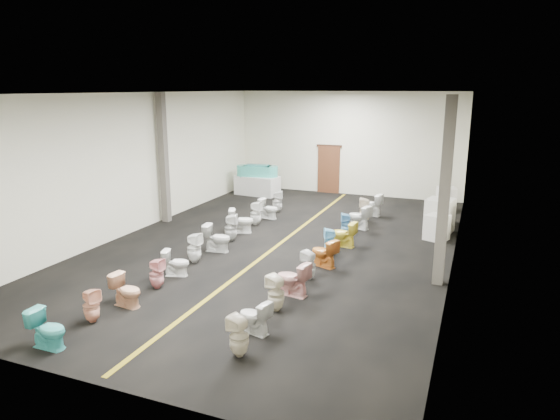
{
  "coord_description": "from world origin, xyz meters",
  "views": [
    {
      "loc": [
        5.4,
        -13.51,
        4.65
      ],
      "look_at": [
        -0.39,
        1.0,
        0.8
      ],
      "focal_mm": 32.0,
      "sensor_mm": 36.0,
      "label": 1
    }
  ],
  "objects_px": {
    "toilet_left_11": "(277,202)",
    "toilet_right_9": "(359,217)",
    "appliance_crate_b": "(440,216)",
    "toilet_right_1": "(254,317)",
    "toilet_right_3": "(293,279)",
    "toilet_right_8": "(346,225)",
    "toilet_left_6": "(217,238)",
    "toilet_right_10": "(365,210)",
    "appliance_crate_d": "(446,200)",
    "toilet_right_4": "(309,265)",
    "toilet_left_1": "(91,306)",
    "toilet_left_10": "(269,209)",
    "toilet_left_2": "(127,290)",
    "toilet_right_2": "(276,293)",
    "toilet_left_3": "(157,274)",
    "display_table": "(257,185)",
    "toilet_left_7": "(231,228)",
    "toilet_right_0": "(239,336)",
    "toilet_left_9": "(256,213)",
    "toilet_left_0": "(48,329)",
    "toilet_right_11": "(371,205)",
    "appliance_crate_a": "(437,227)",
    "toilet_left_8": "(241,221)",
    "toilet_left_5": "(194,248)",
    "appliance_crate_c": "(442,212)",
    "toilet_right_6": "(330,242)",
    "toilet_right_7": "(344,234)",
    "toilet_left_4": "(176,263)",
    "bathtub": "(257,171)"
  },
  "relations": [
    {
      "from": "appliance_crate_a",
      "to": "appliance_crate_b",
      "type": "height_order",
      "value": "appliance_crate_b"
    },
    {
      "from": "toilet_left_0",
      "to": "toilet_right_7",
      "type": "xyz_separation_m",
      "value": [
        3.47,
        7.85,
        0.02
      ]
    },
    {
      "from": "toilet_right_4",
      "to": "toilet_right_2",
      "type": "bearing_deg",
      "value": 19.71
    },
    {
      "from": "toilet_left_0",
      "to": "toilet_left_9",
      "type": "relative_size",
      "value": 0.87
    },
    {
      "from": "toilet_right_0",
      "to": "toilet_right_3",
      "type": "distance_m",
      "value": 2.86
    },
    {
      "from": "toilet_left_1",
      "to": "toilet_left_10",
      "type": "bearing_deg",
      "value": 14.54
    },
    {
      "from": "toilet_left_11",
      "to": "toilet_right_0",
      "type": "xyz_separation_m",
      "value": [
        3.34,
        -10.02,
        -0.03
      ]
    },
    {
      "from": "appliance_crate_d",
      "to": "toilet_right_1",
      "type": "distance_m",
      "value": 11.99
    },
    {
      "from": "appliance_crate_d",
      "to": "toilet_left_4",
      "type": "distance_m",
      "value": 11.26
    },
    {
      "from": "toilet_left_4",
      "to": "toilet_left_2",
      "type": "bearing_deg",
      "value": 164.44
    },
    {
      "from": "appliance_crate_c",
      "to": "toilet_right_8",
      "type": "height_order",
      "value": "appliance_crate_c"
    },
    {
      "from": "bathtub",
      "to": "toilet_right_0",
      "type": "distance_m",
      "value": 13.79
    },
    {
      "from": "toilet_left_11",
      "to": "toilet_right_9",
      "type": "bearing_deg",
      "value": -123.69
    },
    {
      "from": "bathtub",
      "to": "toilet_right_8",
      "type": "relative_size",
      "value": 2.48
    },
    {
      "from": "toilet_right_6",
      "to": "toilet_right_8",
      "type": "height_order",
      "value": "toilet_right_6"
    },
    {
      "from": "toilet_left_1",
      "to": "toilet_right_10",
      "type": "xyz_separation_m",
      "value": [
        3.45,
        9.8,
        0.07
      ]
    },
    {
      "from": "toilet_right_6",
      "to": "toilet_left_2",
      "type": "bearing_deg",
      "value": -56.4
    },
    {
      "from": "bathtub",
      "to": "toilet_left_6",
      "type": "xyz_separation_m",
      "value": [
        2.18,
        -7.65,
        -0.67
      ]
    },
    {
      "from": "toilet_right_11",
      "to": "toilet_right_8",
      "type": "bearing_deg",
      "value": 9.13
    },
    {
      "from": "toilet_left_0",
      "to": "toilet_right_7",
      "type": "height_order",
      "value": "toilet_right_7"
    },
    {
      "from": "toilet_right_2",
      "to": "toilet_left_3",
      "type": "bearing_deg",
      "value": -69.45
    },
    {
      "from": "toilet_left_7",
      "to": "toilet_right_3",
      "type": "xyz_separation_m",
      "value": [
        3.23,
        -3.2,
        -0.02
      ]
    },
    {
      "from": "appliance_crate_b",
      "to": "toilet_left_4",
      "type": "relative_size",
      "value": 1.65
    },
    {
      "from": "toilet_right_0",
      "to": "toilet_right_2",
      "type": "bearing_deg",
      "value": -162.69
    },
    {
      "from": "appliance_crate_a",
      "to": "toilet_left_8",
      "type": "height_order",
      "value": "toilet_left_8"
    },
    {
      "from": "toilet_left_9",
      "to": "toilet_right_9",
      "type": "xyz_separation_m",
      "value": [
        3.41,
        0.92,
        -0.01
      ]
    },
    {
      "from": "display_table",
      "to": "toilet_left_0",
      "type": "xyz_separation_m",
      "value": [
        2.0,
        -13.7,
        -0.05
      ]
    },
    {
      "from": "toilet_left_11",
      "to": "toilet_right_6",
      "type": "bearing_deg",
      "value": -157.26
    },
    {
      "from": "toilet_left_6",
      "to": "toilet_right_10",
      "type": "height_order",
      "value": "toilet_right_10"
    },
    {
      "from": "toilet_right_11",
      "to": "toilet_left_3",
      "type": "bearing_deg",
      "value": -7.49
    },
    {
      "from": "toilet_left_6",
      "to": "toilet_right_7",
      "type": "bearing_deg",
      "value": -68.12
    },
    {
      "from": "toilet_left_1",
      "to": "toilet_right_9",
      "type": "distance_m",
      "value": 9.51
    },
    {
      "from": "toilet_right_3",
      "to": "toilet_right_8",
      "type": "xyz_separation_m",
      "value": [
        -0.05,
        5.09,
        -0.03
      ]
    },
    {
      "from": "toilet_right_9",
      "to": "toilet_right_4",
      "type": "bearing_deg",
      "value": 21.54
    },
    {
      "from": "toilet_left_7",
      "to": "toilet_right_0",
      "type": "bearing_deg",
      "value": -169.96
    },
    {
      "from": "toilet_right_3",
      "to": "appliance_crate_d",
      "type": "bearing_deg",
      "value": 174.26
    },
    {
      "from": "toilet_left_5",
      "to": "toilet_right_1",
      "type": "distance_m",
      "value": 4.41
    },
    {
      "from": "toilet_left_0",
      "to": "toilet_right_11",
      "type": "bearing_deg",
      "value": -16.93
    },
    {
      "from": "toilet_left_2",
      "to": "toilet_right_7",
      "type": "distance_m",
      "value": 6.72
    },
    {
      "from": "appliance_crate_b",
      "to": "toilet_right_1",
      "type": "bearing_deg",
      "value": -107.67
    },
    {
      "from": "appliance_crate_c",
      "to": "toilet_left_2",
      "type": "bearing_deg",
      "value": -121.28
    },
    {
      "from": "toilet_right_3",
      "to": "toilet_left_5",
      "type": "bearing_deg",
      "value": -98.48
    },
    {
      "from": "appliance_crate_d",
      "to": "toilet_left_9",
      "type": "xyz_separation_m",
      "value": [
        -5.96,
        -4.53,
        -0.04
      ]
    },
    {
      "from": "appliance_crate_c",
      "to": "toilet_right_10",
      "type": "xyz_separation_m",
      "value": [
        -2.55,
        -0.7,
        -0.02
      ]
    },
    {
      "from": "display_table",
      "to": "toilet_left_3",
      "type": "relative_size",
      "value": 2.53
    },
    {
      "from": "toilet_right_3",
      "to": "toilet_left_9",
      "type": "bearing_deg",
      "value": -137.85
    },
    {
      "from": "appliance_crate_c",
      "to": "toilet_left_8",
      "type": "bearing_deg",
      "value": -149.49
    },
    {
      "from": "toilet_left_4",
      "to": "toilet_right_2",
      "type": "height_order",
      "value": "toilet_right_2"
    },
    {
      "from": "toilet_right_2",
      "to": "toilet_right_8",
      "type": "xyz_separation_m",
      "value": [
        -0.01,
        5.98,
        -0.03
      ]
    },
    {
      "from": "toilet_left_10",
      "to": "toilet_left_2",
      "type": "bearing_deg",
      "value": -175.12
    }
  ]
}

